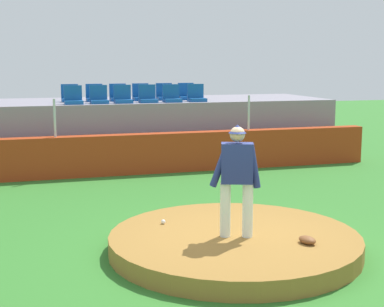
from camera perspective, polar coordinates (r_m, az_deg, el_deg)
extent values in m
plane|color=#317629|center=(8.91, 4.27, -9.78)|extent=(60.00, 60.00, 0.00)
cylinder|color=olive|center=(8.86, 4.28, -8.93)|extent=(3.87, 3.87, 0.28)
cylinder|color=silver|center=(8.57, 3.37, -5.68)|extent=(0.16, 0.16, 0.83)
cylinder|color=silver|center=(8.58, 5.63, -5.70)|extent=(0.16, 0.16, 0.83)
cube|color=navy|center=(8.42, 4.56, -0.98)|extent=(0.53, 0.39, 0.60)
cylinder|color=navy|center=(8.42, 2.87, -1.20)|extent=(0.34, 0.21, 0.67)
cylinder|color=navy|center=(8.44, 6.24, -1.22)|extent=(0.24, 0.17, 0.68)
sphere|color=tan|center=(8.36, 4.60, 1.95)|extent=(0.23, 0.23, 0.23)
cone|color=navy|center=(8.35, 4.61, 2.49)|extent=(0.34, 0.34, 0.13)
sphere|color=white|center=(9.31, -2.92, -6.88)|extent=(0.07, 0.07, 0.07)
ellipsoid|color=brown|center=(8.49, 11.55, -8.54)|extent=(0.26, 0.34, 0.11)
cube|color=#A73616|center=(14.90, -4.67, 0.01)|extent=(12.74, 0.40, 1.04)
cylinder|color=silver|center=(14.48, -13.67, 3.50)|extent=(0.06, 0.06, 0.95)
cylinder|color=silver|center=(15.63, 5.74, 4.12)|extent=(0.06, 0.06, 0.95)
cube|color=gray|center=(17.24, -6.39, 2.45)|extent=(12.02, 3.48, 1.77)
cube|color=#134F96|center=(15.62, -11.83, 5.07)|extent=(0.48, 0.44, 0.10)
cube|color=#134F96|center=(15.79, -11.92, 6.01)|extent=(0.48, 0.08, 0.40)
cube|color=#134F96|center=(15.73, -9.32, 5.17)|extent=(0.48, 0.44, 0.10)
cube|color=#134F96|center=(15.89, -9.43, 6.11)|extent=(0.48, 0.08, 0.40)
cube|color=#134F96|center=(15.81, -6.93, 5.24)|extent=(0.48, 0.44, 0.10)
cube|color=#134F96|center=(15.97, -7.06, 6.18)|extent=(0.48, 0.08, 0.40)
cube|color=#134F96|center=(15.95, -4.42, 5.31)|extent=(0.48, 0.44, 0.10)
cube|color=#134F96|center=(16.11, -4.57, 6.24)|extent=(0.48, 0.08, 0.40)
cube|color=#134F96|center=(16.09, -1.99, 5.37)|extent=(0.48, 0.44, 0.10)
cube|color=#134F96|center=(16.25, -2.16, 6.29)|extent=(0.48, 0.08, 0.40)
cube|color=#134F96|center=(16.33, 0.52, 5.43)|extent=(0.48, 0.44, 0.10)
cube|color=#134F96|center=(16.48, 0.34, 6.34)|extent=(0.48, 0.08, 0.40)
cube|color=#134F96|center=(16.57, -12.16, 5.28)|extent=(0.48, 0.44, 0.10)
cube|color=#134F96|center=(16.73, -12.24, 6.17)|extent=(0.48, 0.08, 0.40)
cube|color=#134F96|center=(16.63, -9.75, 5.37)|extent=(0.48, 0.44, 0.10)
cube|color=#134F96|center=(16.79, -9.85, 6.26)|extent=(0.48, 0.08, 0.40)
cube|color=#134F96|center=(16.71, -7.40, 5.44)|extent=(0.48, 0.44, 0.10)
cube|color=#134F96|center=(16.87, -7.52, 6.32)|extent=(0.48, 0.08, 0.40)
cube|color=#134F96|center=(16.82, -5.10, 5.51)|extent=(0.48, 0.44, 0.10)
cube|color=#134F96|center=(16.98, -5.24, 6.38)|extent=(0.48, 0.08, 0.40)
cube|color=#134F96|center=(17.00, -2.71, 5.57)|extent=(0.48, 0.44, 0.10)
cube|color=#134F96|center=(17.16, -2.86, 6.44)|extent=(0.48, 0.08, 0.40)
cube|color=#134F96|center=(17.16, -0.47, 5.61)|extent=(0.48, 0.44, 0.10)
cube|color=#134F96|center=(17.32, -0.64, 6.47)|extent=(0.48, 0.08, 0.40)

